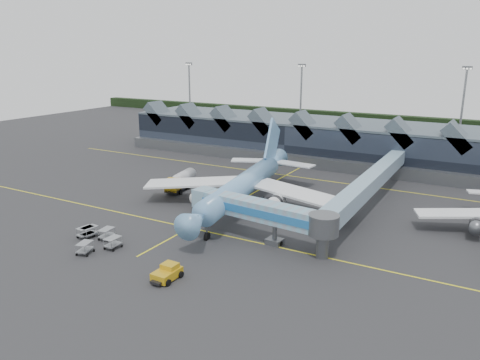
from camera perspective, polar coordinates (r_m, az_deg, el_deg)
The scene contains 10 objects.
ground at distance 78.47m, azimuth -2.76°, elevation -4.00°, with size 260.00×260.00×0.00m, color #29282B.
taxi_stripes at distance 86.65m, azimuth 0.76°, elevation -2.08°, with size 120.00×60.00×0.01m.
tree_line_far at distance 178.64m, azimuth 16.49°, elevation 7.05°, with size 260.00×4.00×4.00m, color black.
terminal at distance 120.49m, azimuth 7.23°, elevation 5.17°, with size 90.00×22.25×12.52m.
light_masts at distance 127.42m, azimuth 21.10°, elevation 8.29°, with size 132.40×42.56×22.45m.
main_airliner at distance 80.31m, azimuth 0.63°, elevation -0.49°, with size 36.98×42.94×13.81m.
jet_bridge at distance 65.06m, azimuth 3.60°, elevation -4.15°, with size 23.29×5.76×6.00m.
fuel_truck at distance 91.81m, azimuth -7.09°, elevation 0.04°, with size 4.22×10.19×3.39m.
pushback_tug at distance 56.93m, azimuth -8.88°, elevation -11.13°, with size 2.63×4.10×1.79m.
baggage_carts at distance 69.12m, azimuth -17.15°, elevation -6.67°, with size 7.88×7.63×1.59m.
Camera 1 is at (39.63, -62.51, 26.08)m, focal length 35.00 mm.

